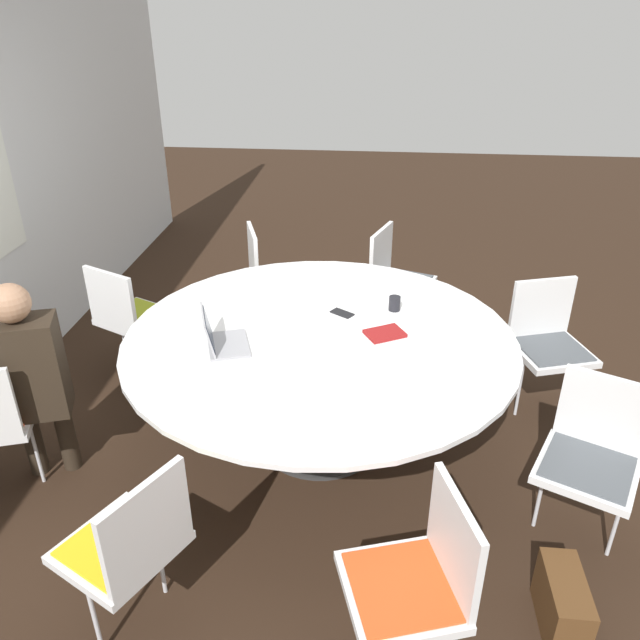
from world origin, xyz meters
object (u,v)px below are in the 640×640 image
(cell_phone, at_px, (342,313))
(handbag, at_px, (562,604))
(chair_5, at_px, (395,274))
(laptop, at_px, (220,338))
(chair_4, at_px, (548,337))
(chair_7, at_px, (128,312))
(chair_1, at_px, (129,541))
(spiral_notebook, at_px, (385,333))
(coffee_cup, at_px, (395,303))
(chair_2, at_px, (419,574))
(chair_6, at_px, (270,270))
(person_0, at_px, (28,372))
(chair_3, at_px, (593,450))

(cell_phone, relative_size, handbag, 0.43)
(chair_5, xyz_separation_m, laptop, (-1.61, 0.98, 0.27))
(chair_4, bearing_deg, chair_5, -61.19)
(chair_7, xyz_separation_m, cell_phone, (-0.31, -1.48, 0.22))
(chair_7, bearing_deg, chair_1, -43.31)
(chair_5, bearing_deg, spiral_notebook, 16.54)
(coffee_cup, bearing_deg, cell_phone, 104.58)
(chair_1, xyz_separation_m, spiral_notebook, (1.40, -1.00, 0.23))
(handbag, bearing_deg, chair_2, 109.92)
(chair_2, xyz_separation_m, laptop, (1.23, 1.04, 0.27))
(spiral_notebook, xyz_separation_m, handbag, (-1.22, -0.80, -0.62))
(chair_6, bearing_deg, person_0, -44.95)
(chair_5, relative_size, laptop, 2.42)
(laptop, height_order, coffee_cup, laptop)
(chair_4, bearing_deg, chair_3, 70.68)
(chair_4, bearing_deg, person_0, 1.57)
(chair_5, bearing_deg, cell_phone, 3.39)
(spiral_notebook, bearing_deg, chair_4, -65.69)
(chair_3, xyz_separation_m, chair_4, (1.12, -0.04, 0.00))
(spiral_notebook, bearing_deg, chair_5, -3.52)
(chair_2, height_order, coffee_cup, chair_2)
(chair_2, bearing_deg, chair_3, -64.29)
(person_0, bearing_deg, chair_3, -21.06)
(chair_7, height_order, laptop, laptop)
(chair_2, distance_m, chair_3, 1.18)
(chair_2, xyz_separation_m, chair_5, (2.84, 0.06, 0.00))
(chair_5, bearing_deg, coffee_cup, 18.47)
(chair_5, xyz_separation_m, cell_phone, (-1.15, 0.34, 0.22))
(chair_3, bearing_deg, chair_4, -65.51)
(laptop, relative_size, handbag, 1.01)
(chair_1, relative_size, handbag, 2.43)
(chair_1, xyz_separation_m, coffee_cup, (1.72, -1.05, 0.26))
(cell_phone, bearing_deg, handbag, -144.04)
(person_0, bearing_deg, chair_6, 44.66)
(chair_2, height_order, chair_4, same)
(chair_7, distance_m, handbag, 3.12)
(coffee_cup, bearing_deg, spiral_notebook, 170.16)
(handbag, bearing_deg, chair_5, 15.32)
(handbag, bearing_deg, chair_4, -8.26)
(chair_3, bearing_deg, chair_6, -20.12)
(chair_2, height_order, cell_phone, chair_2)
(chair_1, bearing_deg, cell_phone, 3.30)
(chair_2, bearing_deg, cell_phone, -3.92)
(chair_3, relative_size, chair_5, 1.00)
(chair_1, distance_m, chair_6, 2.76)
(chair_3, xyz_separation_m, coffee_cup, (0.97, 0.95, 0.26))
(person_0, relative_size, laptop, 3.38)
(chair_5, relative_size, chair_7, 1.00)
(person_0, xyz_separation_m, handbag, (-0.69, -2.64, -0.58))
(spiral_notebook, bearing_deg, chair_7, 72.61)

